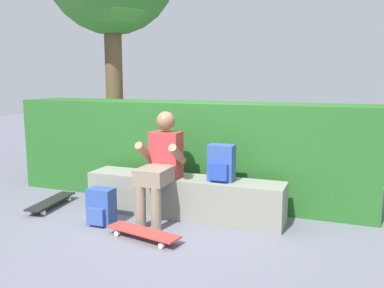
# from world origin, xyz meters

# --- Properties ---
(ground_plane) EXTENTS (24.00, 24.00, 0.00)m
(ground_plane) POSITION_xyz_m (0.00, 0.00, 0.00)
(ground_plane) COLOR slate
(bench_main) EXTENTS (2.31, 0.42, 0.46)m
(bench_main) POSITION_xyz_m (0.00, 0.26, 0.23)
(bench_main) COLOR gray
(bench_main) RESTS_ON ground
(person_skater) EXTENTS (0.49, 0.62, 1.21)m
(person_skater) POSITION_xyz_m (-0.19, 0.05, 0.66)
(person_skater) COLOR #B73338
(person_skater) RESTS_ON ground
(skateboard_near_person) EXTENTS (0.82, 0.36, 0.09)m
(skateboard_near_person) POSITION_xyz_m (-0.11, -0.54, 0.07)
(skateboard_near_person) COLOR #BC3833
(skateboard_near_person) RESTS_ON ground
(skateboard_beside_bench) EXTENTS (0.29, 0.82, 0.09)m
(skateboard_beside_bench) POSITION_xyz_m (-1.64, -0.04, 0.07)
(skateboard_beside_bench) COLOR black
(skateboard_beside_bench) RESTS_ON ground
(backpack_on_bench) EXTENTS (0.28, 0.23, 0.40)m
(backpack_on_bench) POSITION_xyz_m (0.45, 0.25, 0.65)
(backpack_on_bench) COLOR #2D4C99
(backpack_on_bench) RESTS_ON bench_main
(backpack_on_ground) EXTENTS (0.28, 0.23, 0.40)m
(backpack_on_ground) POSITION_xyz_m (-0.73, -0.32, 0.19)
(backpack_on_ground) COLOR #2D4C99
(backpack_on_ground) RESTS_ON ground
(hedge_row) EXTENTS (4.74, 0.72, 1.27)m
(hedge_row) POSITION_xyz_m (-0.26, 1.00, 0.64)
(hedge_row) COLOR #255E23
(hedge_row) RESTS_ON ground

